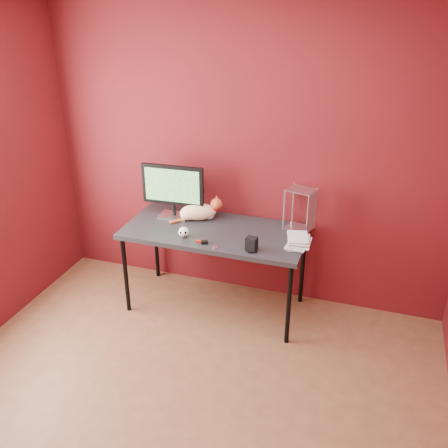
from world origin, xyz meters
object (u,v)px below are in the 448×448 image
(skull_mug, at_px, (184,232))
(book_stack, at_px, (292,194))
(monitor, at_px, (173,189))
(cat, at_px, (199,212))
(speaker, at_px, (251,245))
(desk, at_px, (215,235))

(skull_mug, bearing_deg, book_stack, -6.26)
(monitor, xyz_separation_m, skull_mug, (0.23, -0.33, -0.22))
(monitor, relative_size, cat, 1.36)
(cat, relative_size, book_stack, 0.47)
(speaker, relative_size, book_stack, 0.13)
(monitor, distance_m, skull_mug, 0.46)
(desk, xyz_separation_m, monitor, (-0.42, 0.13, 0.31))
(skull_mug, xyz_separation_m, book_stack, (0.83, 0.14, 0.38))
(monitor, bearing_deg, skull_mug, -58.48)
(speaker, bearing_deg, monitor, 162.64)
(desk, distance_m, book_stack, 0.79)
(skull_mug, relative_size, speaker, 0.80)
(desk, bearing_deg, monitor, 162.73)
(monitor, bearing_deg, cat, 1.43)
(monitor, bearing_deg, desk, -20.13)
(desk, bearing_deg, book_stack, -5.11)
(desk, bearing_deg, skull_mug, -134.48)
(speaker, bearing_deg, desk, 154.62)
(desk, xyz_separation_m, skull_mug, (-0.20, -0.20, 0.09))
(cat, distance_m, skull_mug, 0.35)
(speaker, xyz_separation_m, book_stack, (0.25, 0.20, 0.37))
(desk, height_order, monitor, monitor)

